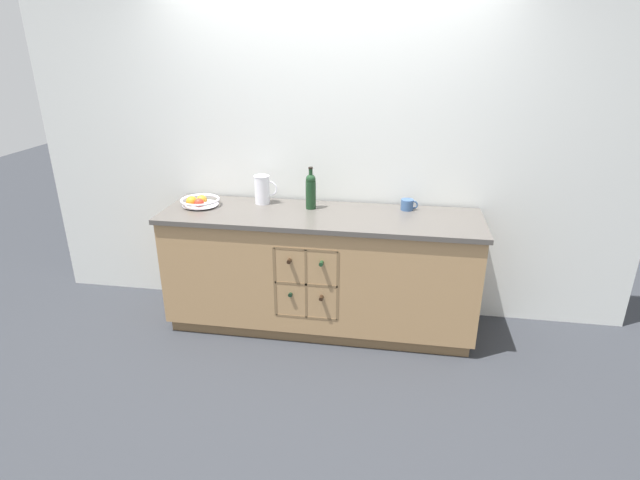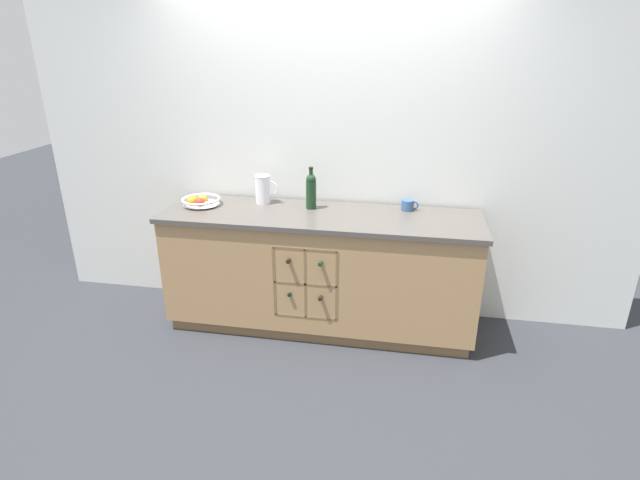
% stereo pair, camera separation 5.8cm
% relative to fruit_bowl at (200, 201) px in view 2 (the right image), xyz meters
% --- Properties ---
extents(ground_plane, '(14.00, 14.00, 0.00)m').
position_rel_fruit_bowl_xyz_m(ground_plane, '(0.92, -0.04, -0.95)').
color(ground_plane, '#2D3035').
extents(back_wall, '(4.67, 0.06, 2.55)m').
position_rel_fruit_bowl_xyz_m(back_wall, '(0.92, 0.33, 0.32)').
color(back_wall, silver).
rests_on(back_wall, ground_plane).
extents(kitchen_island, '(2.31, 0.66, 0.91)m').
position_rel_fruit_bowl_xyz_m(kitchen_island, '(0.92, -0.04, -0.49)').
color(kitchen_island, brown).
rests_on(kitchen_island, ground_plane).
extents(fruit_bowl, '(0.29, 0.29, 0.09)m').
position_rel_fruit_bowl_xyz_m(fruit_bowl, '(0.00, 0.00, 0.00)').
color(fruit_bowl, silver).
rests_on(fruit_bowl, kitchen_island).
extents(white_pitcher, '(0.18, 0.12, 0.22)m').
position_rel_fruit_bowl_xyz_m(white_pitcher, '(0.45, 0.15, 0.07)').
color(white_pitcher, white).
rests_on(white_pitcher, kitchen_island).
extents(ceramic_mug, '(0.13, 0.09, 0.08)m').
position_rel_fruit_bowl_xyz_m(ceramic_mug, '(1.54, 0.16, 0.00)').
color(ceramic_mug, '#385684').
rests_on(ceramic_mug, kitchen_island).
extents(standing_wine_bottle, '(0.08, 0.08, 0.31)m').
position_rel_fruit_bowl_xyz_m(standing_wine_bottle, '(0.84, 0.08, 0.10)').
color(standing_wine_bottle, '#19381E').
rests_on(standing_wine_bottle, kitchen_island).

